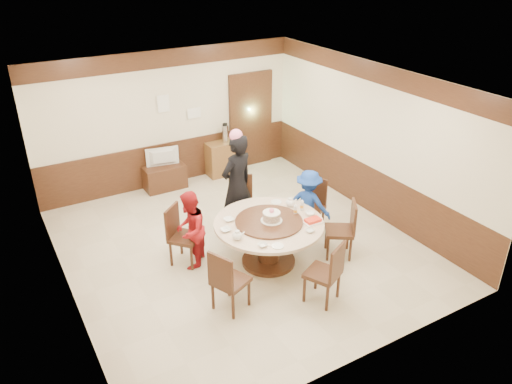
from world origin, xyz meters
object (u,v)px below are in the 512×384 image
tv_stand (165,177)px  shrimp_platter (313,221)px  side_cabinet (225,158)px  person_blue (308,204)px  banquet_table (269,234)px  person_red (190,230)px  person_standing (237,185)px  birthday_cake (272,216)px  television (163,158)px  thermos (225,134)px

tv_stand → shrimp_platter: bearing=-74.5°
side_cabinet → person_blue: bearing=-88.6°
banquet_table → person_red: person_red is taller
person_standing → shrimp_platter: bearing=94.4°
person_standing → birthday_cake: (-0.00, -1.13, -0.06)m
television → person_blue: bearing=125.6°
television → thermos: 1.47m
shrimp_platter → person_blue: bearing=58.8°
person_standing → tv_stand: bearing=-94.3°
banquet_table → tv_stand: banquet_table is taller
banquet_table → tv_stand: 3.45m
banquet_table → shrimp_platter: shrimp_platter is taller
person_blue → thermos: (-0.04, 3.05, 0.32)m
person_standing → person_red: bearing=9.3°
banquet_table → television: bearing=97.7°
person_standing → person_blue: person_standing is taller
shrimp_platter → tv_stand: shrimp_platter is taller
banquet_table → person_standing: person_standing is taller
person_standing → television: 2.36m
person_blue → shrimp_platter: bearing=114.9°
person_blue → thermos: 3.07m
shrimp_platter → tv_stand: 3.93m
thermos → television: bearing=-178.8°
person_red → side_cabinet: (2.05, 2.87, -0.26)m
birthday_cake → television: 3.47m
tv_stand → thermos: 1.61m
banquet_table → thermos: size_ratio=4.53×
person_blue → tv_stand: (-1.49, 3.02, -0.37)m
person_red → banquet_table: bearing=99.0°
person_blue → shrimp_platter: 0.88m
banquet_table → person_blue: person_blue is taller
person_red → thermos: (2.08, 2.87, 0.30)m
person_red → side_cabinet: person_red is taller
person_standing → tv_stand: size_ratio=2.16×
side_cabinet → person_standing: bearing=-111.7°
person_standing → television: (-0.49, 2.30, -0.22)m
person_standing → birthday_cake: 1.14m
banquet_table → television: (-0.46, 3.41, 0.16)m
banquet_table → person_red: size_ratio=1.35×
person_standing → shrimp_platter: (0.55, -1.46, -0.14)m
person_red → television: size_ratio=1.90×
person_standing → television: bearing=-94.3°
person_red → shrimp_platter: 1.91m
person_red → television: 2.91m
tv_stand → television: television is taller
banquet_table → thermos: bearing=73.9°
tv_stand → side_cabinet: (1.42, 0.03, 0.12)m
television → side_cabinet: bearing=-169.4°
television → shrimp_platter: bearing=114.9°
person_blue → side_cabinet: (-0.07, 3.05, -0.24)m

